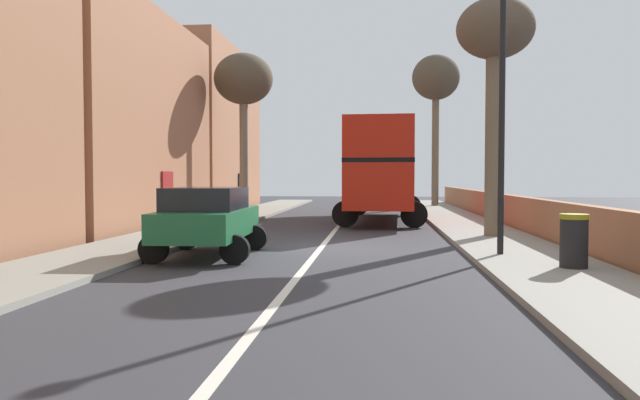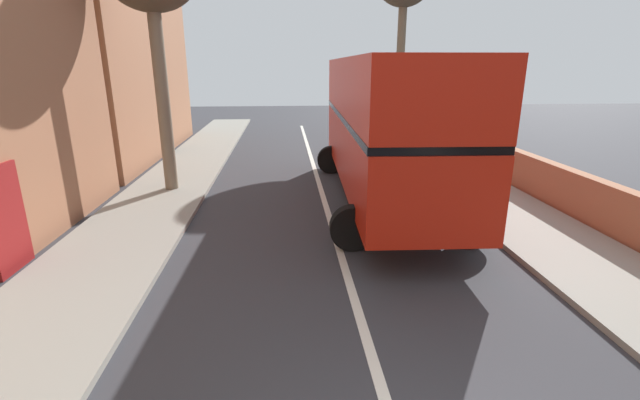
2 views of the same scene
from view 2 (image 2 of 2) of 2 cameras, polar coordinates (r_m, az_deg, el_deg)
name	(u,v)px [view 2 (image 2 of 2)]	position (r m, az deg, el deg)	size (l,w,h in m)	color
double_decker_bus	(385,121)	(12.68, 8.44, 10.15)	(3.84, 10.56, 4.06)	#B71C0D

